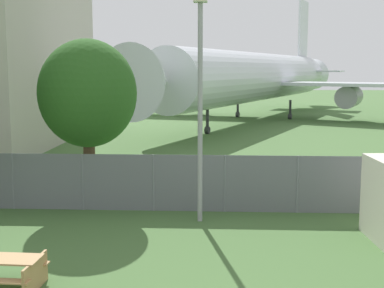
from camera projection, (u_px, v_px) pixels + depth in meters
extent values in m
cylinder|color=slate|center=(13.00, 181.00, 19.27)|extent=(0.07, 0.07, 2.04)
cylinder|color=slate|center=(83.00, 182.00, 19.14)|extent=(0.07, 0.07, 2.04)
cylinder|color=slate|center=(153.00, 183.00, 19.01)|extent=(0.07, 0.07, 2.04)
cylinder|color=slate|center=(225.00, 184.00, 18.88)|extent=(0.07, 0.07, 2.04)
cylinder|color=slate|center=(297.00, 184.00, 18.74)|extent=(0.07, 0.07, 2.04)
cylinder|color=slate|center=(371.00, 185.00, 18.61)|extent=(0.07, 0.07, 2.04)
cube|color=slate|center=(225.00, 184.00, 18.88)|extent=(56.00, 0.01, 2.04)
cylinder|color=silver|center=(258.00, 77.00, 52.39)|extent=(18.75, 37.53, 4.64)
cone|color=silver|center=(149.00, 82.00, 32.98)|extent=(6.04, 6.04, 4.64)
cone|color=silver|center=(309.00, 74.00, 72.32)|extent=(6.05, 6.95, 4.18)
cube|color=silver|center=(378.00, 85.00, 49.62)|extent=(17.75, 13.36, 0.30)
cylinder|color=#939399|center=(349.00, 97.00, 51.25)|extent=(3.50, 4.66, 2.09)
cube|color=silver|center=(168.00, 82.00, 58.82)|extent=(18.16, 9.44, 0.30)
cylinder|color=#939399|center=(191.00, 93.00, 58.27)|extent=(3.50, 4.66, 2.09)
cube|color=silver|center=(303.00, 29.00, 67.86)|extent=(1.79, 3.97, 6.96)
cube|color=silver|center=(302.00, 71.00, 68.40)|extent=(10.86, 7.27, 0.20)
cylinder|color=#2D2D33|center=(207.00, 121.00, 41.59)|extent=(0.24, 0.24, 1.92)
cylinder|color=#2D2D33|center=(207.00, 130.00, 41.69)|extent=(0.49, 0.63, 0.56)
cylinder|color=#2D2D33|center=(290.00, 110.00, 53.42)|extent=(0.24, 0.24, 1.92)
cylinder|color=#2D2D33|center=(290.00, 116.00, 53.51)|extent=(0.49, 0.63, 0.56)
cylinder|color=#2D2D33|center=(238.00, 108.00, 55.75)|extent=(0.24, 0.24, 1.92)
cylinder|color=#2D2D33|center=(238.00, 114.00, 55.84)|extent=(0.49, 0.63, 0.56)
cube|color=tan|center=(2.00, 259.00, 12.22)|extent=(1.77, 0.83, 0.04)
cube|color=tan|center=(13.00, 262.00, 12.82)|extent=(1.75, 0.35, 0.04)
cube|color=tan|center=(35.00, 275.00, 12.20)|extent=(0.12, 1.40, 0.74)
cylinder|color=#4C3823|center=(90.00, 170.00, 19.89)|extent=(0.43, 0.43, 2.63)
ellipsoid|color=#28561E|center=(88.00, 93.00, 19.49)|extent=(3.59, 3.59, 3.95)
cylinder|color=#99999E|center=(200.00, 115.00, 17.37)|extent=(0.16, 0.16, 7.13)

